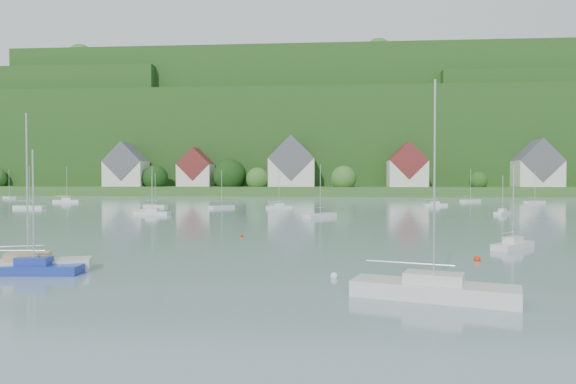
% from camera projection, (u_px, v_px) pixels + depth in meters
% --- Properties ---
extents(far_shore_strip, '(600.00, 60.00, 3.00)m').
position_uv_depth(far_shore_strip, '(281.00, 190.00, 198.89)').
color(far_shore_strip, '#2F5821').
rests_on(far_shore_strip, ground).
extents(forested_ridge, '(620.00, 181.22, 69.89)m').
position_uv_depth(forested_ridge, '(294.00, 145.00, 266.65)').
color(forested_ridge, '#143E14').
rests_on(forested_ridge, ground).
extents(village_building_0, '(14.00, 10.40, 16.00)m').
position_uv_depth(village_building_0, '(126.00, 168.00, 189.93)').
color(village_building_0, silver).
rests_on(village_building_0, far_shore_strip).
extents(village_building_1, '(12.00, 9.36, 14.00)m').
position_uv_depth(village_building_1, '(196.00, 170.00, 190.03)').
color(village_building_1, silver).
rests_on(village_building_1, far_shore_strip).
extents(village_building_2, '(16.00, 11.44, 18.00)m').
position_uv_depth(village_building_2, '(292.00, 166.00, 186.32)').
color(village_building_2, silver).
rests_on(village_building_2, far_shore_strip).
extents(village_building_3, '(13.00, 10.40, 15.50)m').
position_uv_depth(village_building_3, '(407.00, 168.00, 181.29)').
color(village_building_3, silver).
rests_on(village_building_3, far_shore_strip).
extents(village_building_4, '(15.00, 10.40, 16.50)m').
position_uv_depth(village_building_4, '(537.00, 168.00, 181.83)').
color(village_building_4, silver).
rests_on(village_building_4, far_shore_strip).
extents(near_sailboat_1, '(5.76, 1.93, 7.66)m').
position_uv_depth(near_sailboat_1, '(34.00, 268.00, 32.32)').
color(near_sailboat_1, '#1B329A').
rests_on(near_sailboat_1, ground).
extents(near_sailboat_2, '(7.68, 4.44, 10.00)m').
position_uv_depth(near_sailboat_2, '(28.00, 264.00, 33.19)').
color(near_sailboat_2, silver).
rests_on(near_sailboat_2, ground).
extents(near_sailboat_3, '(4.57, 4.79, 6.99)m').
position_uv_depth(near_sailboat_3, '(513.00, 244.00, 44.15)').
color(near_sailboat_3, silver).
rests_on(near_sailboat_3, ground).
extents(near_sailboat_4, '(8.22, 4.63, 10.70)m').
position_uv_depth(near_sailboat_4, '(434.00, 288.00, 25.71)').
color(near_sailboat_4, silver).
rests_on(near_sailboat_4, ground).
extents(mooring_buoy_1, '(0.45, 0.45, 0.45)m').
position_uv_depth(mooring_buoy_1, '(334.00, 278.00, 31.09)').
color(mooring_buoy_1, white).
rests_on(mooring_buoy_1, ground).
extents(mooring_buoy_2, '(0.49, 0.49, 0.49)m').
position_uv_depth(mooring_buoy_2, '(477.00, 261.00, 37.52)').
color(mooring_buoy_2, red).
rests_on(mooring_buoy_2, ground).
extents(mooring_buoy_3, '(0.38, 0.38, 0.38)m').
position_uv_depth(mooring_buoy_3, '(241.00, 237.00, 53.02)').
color(mooring_buoy_3, red).
rests_on(mooring_buoy_3, ground).
extents(far_sailboat_cluster, '(200.06, 72.52, 8.71)m').
position_uv_depth(far_sailboat_cluster, '(294.00, 204.00, 114.09)').
color(far_sailboat_cluster, silver).
rests_on(far_sailboat_cluster, ground).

